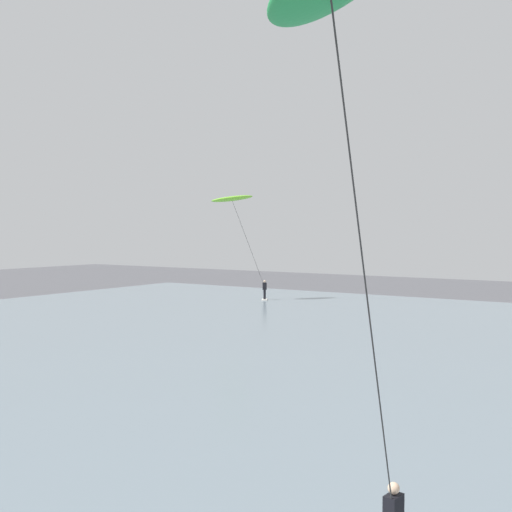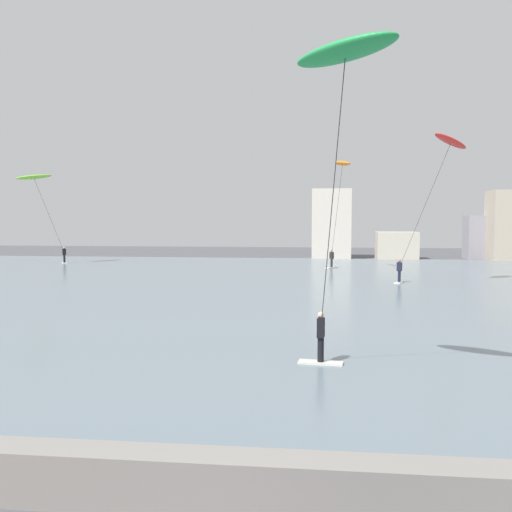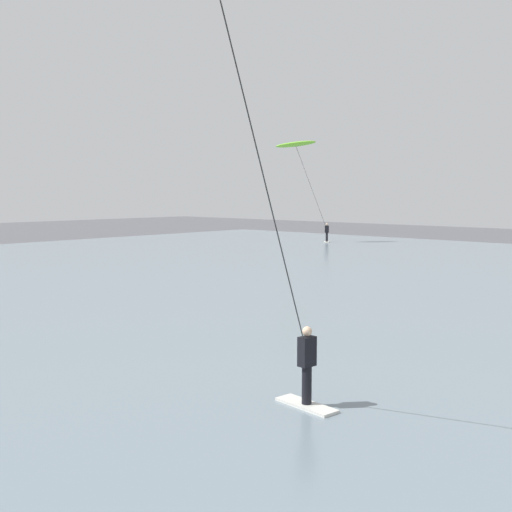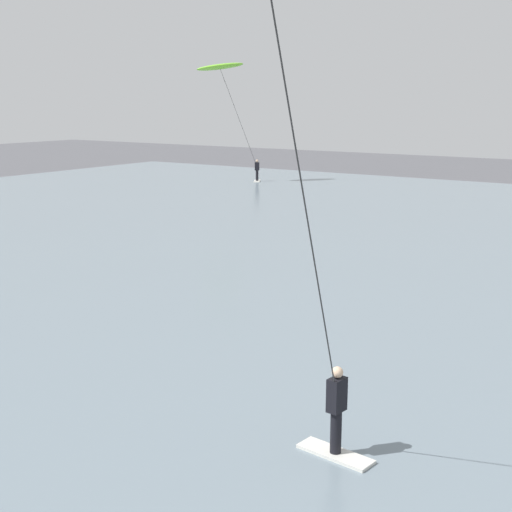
% 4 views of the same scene
% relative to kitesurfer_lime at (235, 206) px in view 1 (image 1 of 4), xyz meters
% --- Properties ---
extents(kitesurfer_lime, '(3.88, 4.58, 8.87)m').
position_rel_kitesurfer_lime_xyz_m(kitesurfer_lime, '(0.00, 0.00, 0.00)').
color(kitesurfer_lime, silver).
rests_on(kitesurfer_lime, water_bay).
extents(kitesurfer_green, '(2.80, 4.73, 9.01)m').
position_rel_kitesurfer_lime_xyz_m(kitesurfer_green, '(27.25, -35.86, -0.16)').
color(kitesurfer_green, silver).
rests_on(kitesurfer_green, water_bay).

